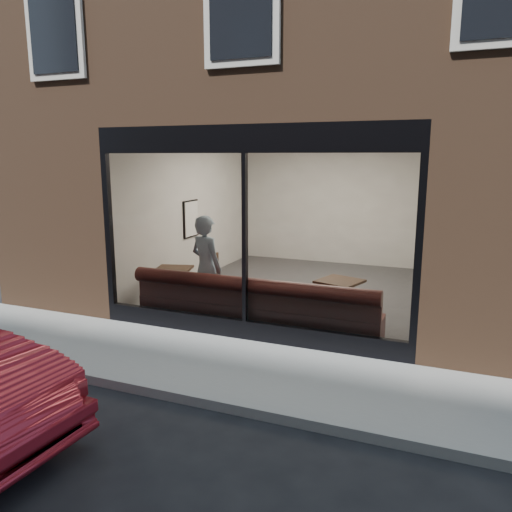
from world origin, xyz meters
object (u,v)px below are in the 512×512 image
at_px(person, 206,268).
at_px(cafe_table_right, 340,281).
at_px(cafe_table_left, 173,269).
at_px(cafe_chair_left, 204,290).
at_px(banquette, 255,317).

xyz_separation_m(person, cafe_table_right, (2.16, 0.56, -0.16)).
bearing_deg(person, cafe_table_right, -145.03).
xyz_separation_m(person, cafe_table_left, (-0.84, 0.30, -0.16)).
relative_size(person, cafe_chair_left, 3.80).
bearing_deg(cafe_table_left, cafe_table_right, 4.84).
bearing_deg(banquette, person, 165.93).
height_order(banquette, cafe_table_left, cafe_table_left).
relative_size(banquette, cafe_chair_left, 8.47).
height_order(banquette, cafe_table_right, cafe_table_right).
distance_m(cafe_table_left, cafe_table_right, 3.01).
height_order(banquette, cafe_chair_left, banquette).
xyz_separation_m(person, cafe_chair_left, (-0.51, 0.85, -0.66)).
distance_m(person, cafe_table_left, 0.90).
height_order(cafe_table_left, cafe_table_right, same).
bearing_deg(cafe_table_right, cafe_chair_left, 173.69).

